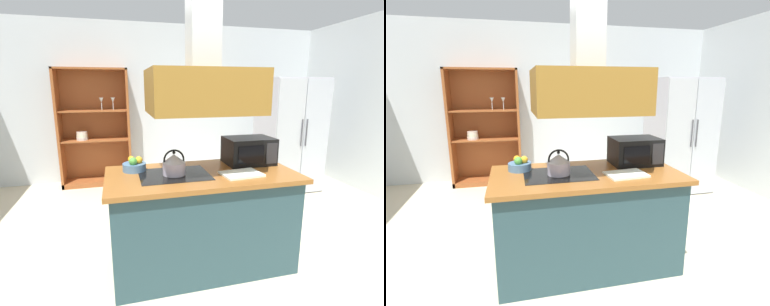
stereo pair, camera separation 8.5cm
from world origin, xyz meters
The scene contains 10 objects.
ground_plane centered at (0.00, 0.00, 0.00)m, with size 7.80×7.80×0.00m, color beige.
wall_back centered at (0.00, 3.00, 1.35)m, with size 6.00×0.12×2.70m, color silver.
kitchen_island centered at (-0.10, 0.09, 0.45)m, with size 1.67×0.84×0.90m.
range_hood centered at (-0.10, 0.09, 1.73)m, with size 0.90×0.70×1.27m.
refrigerator centered at (1.87, 1.78, 0.89)m, with size 0.90×0.77×1.78m.
dish_cabinet centered at (-1.18, 2.79, 0.86)m, with size 1.13×0.40×1.93m.
kettle centered at (-0.35, 0.09, 0.99)m, with size 0.20×0.20×0.22m.
cutting_board centered at (0.21, -0.06, 0.91)m, with size 0.34×0.24×0.02m, color white.
microwave centered at (0.43, 0.28, 1.03)m, with size 0.46×0.35×0.26m.
fruit_bowl centered at (-0.68, 0.29, 0.95)m, with size 0.21×0.21×0.14m.
Camera 2 is at (-0.72, -2.28, 1.65)m, focal length 26.90 mm.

